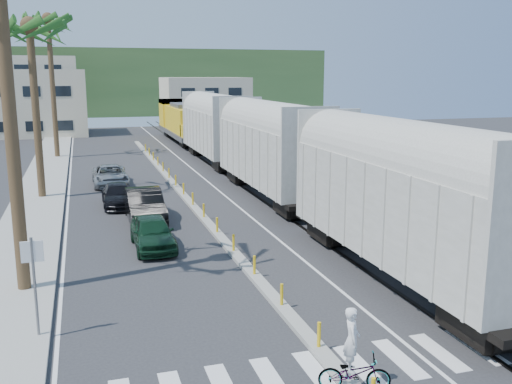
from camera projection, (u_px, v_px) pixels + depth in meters
ground at (305, 336)px, 16.39m from camera, size 140.00×140.00×0.00m
sidewalk at (42, 188)px, 37.34m from camera, size 3.00×90.00×0.15m
rails at (230, 172)px, 44.04m from camera, size 1.56×100.00×0.06m
median at (184, 195)px, 35.06m from camera, size 0.45×60.00×0.85m
crosswalk at (334, 369)px, 14.52m from camera, size 14.00×2.20×0.01m
lane_markings at (140, 184)px, 39.18m from camera, size 9.42×90.00×0.01m
freight_train at (244, 140)px, 39.77m from camera, size 3.00×60.94×5.85m
palm_trees at (33, 14)px, 33.14m from camera, size 3.50×37.20×13.75m
street_sign at (34, 273)px, 15.77m from camera, size 0.60×0.08×3.00m
buildings at (75, 96)px, 80.77m from camera, size 38.00×27.00×10.00m
hillside at (110, 82)px, 108.82m from camera, size 80.00×20.00×12.00m
car_lead at (153, 232)px, 24.52m from camera, size 1.79×4.22×1.42m
car_second at (144, 205)px, 29.10m from camera, size 1.83×5.05×1.65m
car_third at (118, 195)px, 32.49m from camera, size 1.77×4.32×1.25m
car_rear at (110, 175)px, 38.56m from camera, size 2.38×4.98×1.37m
cyclist at (354, 365)px, 13.40m from camera, size 1.67×2.09×2.12m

